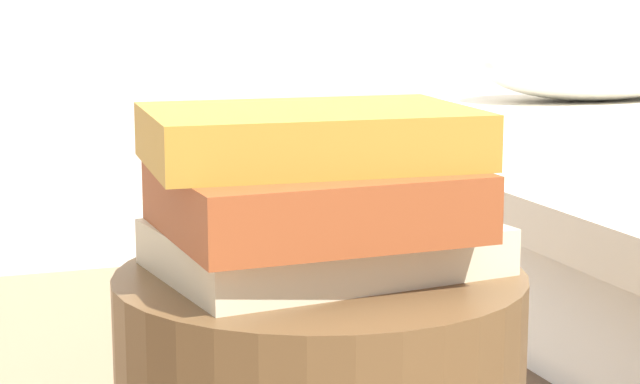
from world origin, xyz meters
The scene contains 3 objects.
book_cream centered at (0.01, 0.01, 0.49)m, with size 0.28×0.19×0.04m, color beige.
book_rust centered at (-0.01, -0.01, 0.54)m, with size 0.24×0.21×0.05m, color #994723.
book_ochre centered at (-0.01, 0.01, 0.59)m, with size 0.27×0.18×0.05m, color #B7842D.
Camera 1 is at (-0.31, -0.87, 0.72)m, focal length 63.14 mm.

